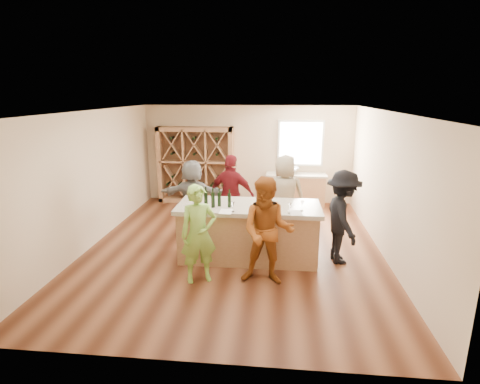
# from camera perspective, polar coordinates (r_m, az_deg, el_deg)

# --- Properties ---
(floor) EXTENTS (6.00, 7.00, 0.10)m
(floor) POSITION_cam_1_polar(r_m,az_deg,el_deg) (7.98, -0.87, -8.71)
(floor) COLOR brown
(floor) RESTS_ON ground
(ceiling) EXTENTS (6.00, 7.00, 0.10)m
(ceiling) POSITION_cam_1_polar(r_m,az_deg,el_deg) (7.31, -0.96, 12.58)
(ceiling) COLOR white
(ceiling) RESTS_ON ground
(wall_back) EXTENTS (6.00, 0.10, 2.80)m
(wall_back) POSITION_cam_1_polar(r_m,az_deg,el_deg) (10.98, 1.24, 5.78)
(wall_back) COLOR beige
(wall_back) RESTS_ON ground
(wall_front) EXTENTS (6.00, 0.10, 2.80)m
(wall_front) POSITION_cam_1_polar(r_m,az_deg,el_deg) (4.19, -6.61, -9.92)
(wall_front) COLOR beige
(wall_front) RESTS_ON ground
(wall_left) EXTENTS (0.10, 7.00, 2.80)m
(wall_left) POSITION_cam_1_polar(r_m,az_deg,el_deg) (8.43, -22.00, 1.85)
(wall_left) COLOR beige
(wall_left) RESTS_ON ground
(wall_right) EXTENTS (0.10, 7.00, 2.80)m
(wall_right) POSITION_cam_1_polar(r_m,az_deg,el_deg) (7.78, 21.99, 0.83)
(wall_right) COLOR beige
(wall_right) RESTS_ON ground
(window_frame) EXTENTS (1.30, 0.06, 1.30)m
(window_frame) POSITION_cam_1_polar(r_m,az_deg,el_deg) (10.84, 9.21, 7.34)
(window_frame) COLOR white
(window_frame) RESTS_ON wall_back
(window_pane) EXTENTS (1.18, 0.01, 1.18)m
(window_pane) POSITION_cam_1_polar(r_m,az_deg,el_deg) (10.80, 9.22, 7.32)
(window_pane) COLOR white
(window_pane) RESTS_ON wall_back
(wine_rack) EXTENTS (2.20, 0.45, 2.20)m
(wine_rack) POSITION_cam_1_polar(r_m,az_deg,el_deg) (10.98, -6.73, 4.09)
(wine_rack) COLOR #A6764F
(wine_rack) RESTS_ON floor
(back_counter_base) EXTENTS (1.60, 0.58, 0.86)m
(back_counter_base) POSITION_cam_1_polar(r_m,az_deg,el_deg) (10.82, 8.47, 0.23)
(back_counter_base) COLOR #A6764F
(back_counter_base) RESTS_ON floor
(back_counter_top) EXTENTS (1.70, 0.62, 0.06)m
(back_counter_top) POSITION_cam_1_polar(r_m,az_deg,el_deg) (10.71, 8.56, 2.61)
(back_counter_top) COLOR #B5AA95
(back_counter_top) RESTS_ON back_counter_base
(sink) EXTENTS (0.54, 0.54, 0.19)m
(sink) POSITION_cam_1_polar(r_m,az_deg,el_deg) (10.68, 7.52, 3.28)
(sink) COLOR silver
(sink) RESTS_ON back_counter_top
(faucet) EXTENTS (0.02, 0.02, 0.30)m
(faucet) POSITION_cam_1_polar(r_m,az_deg,el_deg) (10.85, 7.50, 3.77)
(faucet) COLOR silver
(faucet) RESTS_ON back_counter_top
(tasting_counter_base) EXTENTS (2.60, 1.00, 1.00)m
(tasting_counter_base) POSITION_cam_1_polar(r_m,az_deg,el_deg) (7.31, 1.31, -6.33)
(tasting_counter_base) COLOR #A6764F
(tasting_counter_base) RESTS_ON floor
(tasting_counter_top) EXTENTS (2.72, 1.12, 0.08)m
(tasting_counter_top) POSITION_cam_1_polar(r_m,az_deg,el_deg) (7.13, 1.34, -2.29)
(tasting_counter_top) COLOR #B5AA95
(tasting_counter_top) RESTS_ON tasting_counter_base
(wine_bottle_a) EXTENTS (0.08, 0.08, 0.29)m
(wine_bottle_a) POSITION_cam_1_polar(r_m,az_deg,el_deg) (7.06, -5.22, -0.97)
(wine_bottle_a) COLOR black
(wine_bottle_a) RESTS_ON tasting_counter_top
(wine_bottle_b) EXTENTS (0.09, 0.09, 0.29)m
(wine_bottle_b) POSITION_cam_1_polar(r_m,az_deg,el_deg) (6.95, -4.14, -1.21)
(wine_bottle_b) COLOR black
(wine_bottle_b) RESTS_ON tasting_counter_top
(wine_bottle_c) EXTENTS (0.07, 0.07, 0.26)m
(wine_bottle_c) POSITION_cam_1_polar(r_m,az_deg,el_deg) (7.02, -3.17, -1.13)
(wine_bottle_c) COLOR black
(wine_bottle_c) RESTS_ON tasting_counter_top
(wine_bottle_d) EXTENTS (0.08, 0.08, 0.27)m
(wine_bottle_d) POSITION_cam_1_polar(r_m,az_deg,el_deg) (6.95, -1.63, -1.26)
(wine_bottle_d) COLOR black
(wine_bottle_d) RESTS_ON tasting_counter_top
(wine_glass_a) EXTENTS (0.09, 0.09, 0.18)m
(wine_glass_a) POSITION_cam_1_polar(r_m,az_deg,el_deg) (6.69, -1.10, -2.30)
(wine_glass_a) COLOR white
(wine_glass_a) RESTS_ON tasting_counter_top
(wine_glass_c) EXTENTS (0.08, 0.08, 0.19)m
(wine_glass_c) POSITION_cam_1_polar(r_m,az_deg,el_deg) (6.65, 7.56, -2.45)
(wine_glass_c) COLOR white
(wine_glass_c) RESTS_ON tasting_counter_top
(wine_glass_d) EXTENTS (0.09, 0.09, 0.18)m
(wine_glass_d) POSITION_cam_1_polar(r_m,az_deg,el_deg) (6.89, 4.53, -1.83)
(wine_glass_d) COLOR white
(wine_glass_d) RESTS_ON tasting_counter_top
(wine_glass_e) EXTENTS (0.08, 0.08, 0.19)m
(wine_glass_e) POSITION_cam_1_polar(r_m,az_deg,el_deg) (6.84, 9.44, -2.09)
(wine_glass_e) COLOR white
(wine_glass_e) RESTS_ON tasting_counter_top
(tasting_menu_a) EXTENTS (0.23, 0.31, 0.00)m
(tasting_menu_a) POSITION_cam_1_polar(r_m,az_deg,el_deg) (6.73, -2.16, -2.98)
(tasting_menu_a) COLOR white
(tasting_menu_a) RESTS_ON tasting_counter_top
(tasting_menu_b) EXTENTS (0.24, 0.30, 0.00)m
(tasting_menu_b) POSITION_cam_1_polar(r_m,az_deg,el_deg) (6.69, 3.31, -3.11)
(tasting_menu_b) COLOR white
(tasting_menu_b) RESTS_ON tasting_counter_top
(tasting_menu_c) EXTENTS (0.29, 0.35, 0.00)m
(tasting_menu_c) POSITION_cam_1_polar(r_m,az_deg,el_deg) (6.73, 8.46, -3.15)
(tasting_menu_c) COLOR white
(tasting_menu_c) RESTS_ON tasting_counter_top
(person_near_left) EXTENTS (0.75, 0.66, 1.70)m
(person_near_left) POSITION_cam_1_polar(r_m,az_deg,el_deg) (6.36, -6.32, -6.40)
(person_near_left) COLOR #8CC64C
(person_near_left) RESTS_ON floor
(person_near_right) EXTENTS (0.93, 0.55, 1.85)m
(person_near_right) POSITION_cam_1_polar(r_m,az_deg,el_deg) (6.24, 4.21, -6.03)
(person_near_right) COLOR #994C19
(person_near_right) RESTS_ON floor
(person_server) EXTENTS (0.70, 1.22, 1.78)m
(person_server) POSITION_cam_1_polar(r_m,az_deg,el_deg) (7.27, 15.32, -3.73)
(person_server) COLOR black
(person_server) RESTS_ON floor
(person_far_mid) EXTENTS (1.18, 0.81, 1.84)m
(person_far_mid) POSITION_cam_1_polar(r_m,az_deg,el_deg) (8.37, -1.27, -0.52)
(person_far_mid) COLOR #590F14
(person_far_mid) RESTS_ON floor
(person_far_right) EXTENTS (0.91, 0.60, 1.84)m
(person_far_right) POSITION_cam_1_polar(r_m,az_deg,el_deg) (8.37, 6.80, -0.61)
(person_far_right) COLOR gray
(person_far_right) RESTS_ON floor
(person_far_left) EXTENTS (1.58, 0.58, 1.70)m
(person_far_left) POSITION_cam_1_polar(r_m,az_deg,el_deg) (8.61, -7.21, -0.68)
(person_far_left) COLOR slate
(person_far_left) RESTS_ON floor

